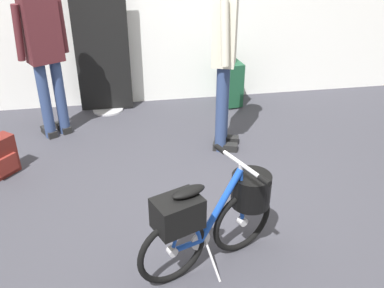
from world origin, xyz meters
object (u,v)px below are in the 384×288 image
at_px(visitor_browsing, 225,45).
at_px(backpack_on_floor, 0,157).
at_px(floor_banner_stand, 103,56).
at_px(rolling_suitcase, 231,82).
at_px(folding_bike_foreground, 215,214).
at_px(visitor_near_wall, 44,47).

xyz_separation_m(visitor_browsing, backpack_on_floor, (-2.05, -0.19, -0.85)).
relative_size(floor_banner_stand, rolling_suitcase, 1.79).
bearing_deg(floor_banner_stand, folding_bike_foreground, -75.02).
relative_size(floor_banner_stand, visitor_near_wall, 0.90).
bearing_deg(visitor_near_wall, floor_banner_stand, 46.48).
bearing_deg(rolling_suitcase, floor_banner_stand, 177.69).
height_order(folding_bike_foreground, backpack_on_floor, folding_bike_foreground).
relative_size(folding_bike_foreground, rolling_suitcase, 1.15).
bearing_deg(folding_bike_foreground, backpack_on_floor, 139.97).
relative_size(floor_banner_stand, backpack_on_floor, 4.12).
xyz_separation_m(visitor_near_wall, visitor_browsing, (1.65, -0.55, 0.09)).
height_order(rolling_suitcase, backpack_on_floor, rolling_suitcase).
distance_m(visitor_near_wall, rolling_suitcase, 2.17).
distance_m(floor_banner_stand, folding_bike_foreground, 2.76).
bearing_deg(visitor_browsing, rolling_suitcase, 70.76).
bearing_deg(rolling_suitcase, backpack_on_floor, -153.06).
distance_m(floor_banner_stand, visitor_near_wall, 0.81).
bearing_deg(backpack_on_floor, rolling_suitcase, 26.94).
relative_size(floor_banner_stand, visitor_browsing, 0.84).
bearing_deg(visitor_near_wall, folding_bike_foreground, -59.72).
distance_m(visitor_browsing, backpack_on_floor, 2.23).
relative_size(visitor_near_wall, visitor_browsing, 0.93).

